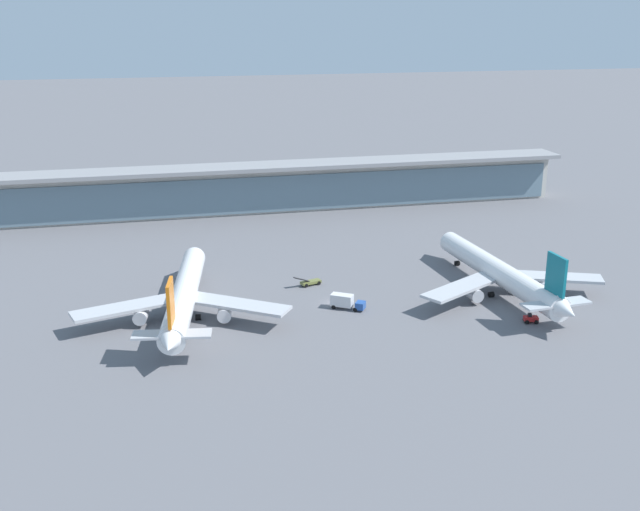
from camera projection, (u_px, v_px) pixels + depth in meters
name	position (u px, v px, depth m)	size (l,w,h in m)	color
ground_plane	(333.00, 303.00, 164.14)	(1200.00, 1200.00, 0.00)	slate
airliner_left_stand	(184.00, 296.00, 155.04)	(43.49, 57.11, 15.24)	white
airliner_centre_stand	(500.00, 273.00, 168.34)	(43.94, 57.27, 15.24)	white
service_truck_near_nose_blue	(346.00, 301.00, 160.68)	(7.38, 5.89, 3.10)	#234C9E
service_truck_under_wing_olive	(310.00, 282.00, 174.62)	(6.89, 3.35, 2.70)	olive
service_truck_mid_apron_red	(531.00, 319.00, 153.69)	(3.15, 2.25, 2.05)	#B21E1E
terminal_building	(269.00, 187.00, 237.19)	(191.20, 12.80, 15.20)	beige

